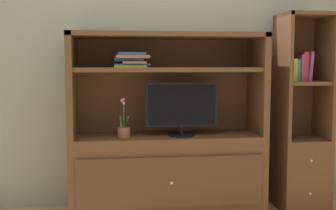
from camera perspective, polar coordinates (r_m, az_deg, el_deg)
painted_rear_wall at (r=3.86m, az=-0.77°, el=7.76°), size 6.00×0.10×2.80m
media_console at (r=3.60m, az=-0.11°, el=-6.64°), size 1.57×0.51×1.49m
tv_monitor at (r=3.49m, az=1.81°, el=-0.35°), size 0.59×0.22×0.43m
potted_plant at (r=3.47m, az=-5.82°, el=-3.29°), size 0.10×0.12×0.31m
magazine_stack at (r=3.49m, az=-4.91°, el=5.91°), size 0.29×0.33×0.12m
bookshelf_tall at (r=3.90m, az=17.05°, el=-4.82°), size 0.41×0.40×1.66m
upright_book_row at (r=3.82m, az=16.76°, el=4.65°), size 0.20×0.18×0.25m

